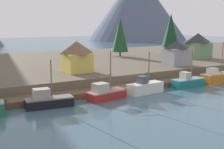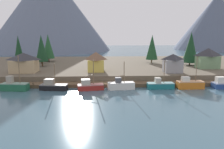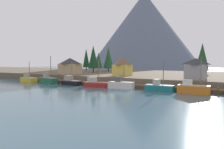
{
  "view_description": "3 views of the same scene",
  "coord_description": "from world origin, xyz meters",
  "px_view_note": "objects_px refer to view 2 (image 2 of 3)",
  "views": [
    {
      "loc": [
        -27.98,
        -44.15,
        12.65
      ],
      "look_at": [
        -0.11,
        3.22,
        3.08
      ],
      "focal_mm": 47.71,
      "sensor_mm": 36.0,
      "label": 1
    },
    {
      "loc": [
        -0.92,
        -58.27,
        14.82
      ],
      "look_at": [
        1.75,
        2.71,
        3.23
      ],
      "focal_mm": 34.64,
      "sensor_mm": 36.0,
      "label": 2
    },
    {
      "loc": [
        32.22,
        -54.93,
        7.71
      ],
      "look_at": [
        -1.0,
        1.81,
        3.58
      ],
      "focal_mm": 35.11,
      "sensor_mm": 36.0,
      "label": 3
    }
  ],
  "objects_px": {
    "fishing_boat_teal": "(160,85)",
    "house_yellow": "(96,61)",
    "fishing_boat_black": "(53,86)",
    "conifer_mid_right": "(41,50)",
    "fishing_boat_orange": "(190,84)",
    "conifer_near_right": "(18,47)",
    "conifer_back_right": "(48,46)",
    "conifer_back_left": "(191,47)",
    "fishing_boat_red": "(90,86)",
    "house_green": "(208,58)",
    "fishing_boat_white": "(121,85)",
    "house_grey": "(173,63)",
    "conifer_mid_left": "(152,47)",
    "house_tan": "(24,62)",
    "conifer_near_left": "(41,48)",
    "fishing_boat_green": "(15,86)"
  },
  "relations": [
    {
      "from": "fishing_boat_teal",
      "to": "house_yellow",
      "type": "xyz_separation_m",
      "value": [
        -17.87,
        14.02,
        4.78
      ]
    },
    {
      "from": "fishing_boat_black",
      "to": "house_yellow",
      "type": "bearing_deg",
      "value": 58.07
    },
    {
      "from": "fishing_boat_orange",
      "to": "conifer_mid_right",
      "type": "relative_size",
      "value": 0.94
    },
    {
      "from": "house_yellow",
      "to": "conifer_near_left",
      "type": "bearing_deg",
      "value": 150.06
    },
    {
      "from": "house_green",
      "to": "conifer_near_right",
      "type": "distance_m",
      "value": 76.45
    },
    {
      "from": "house_tan",
      "to": "conifer_near_left",
      "type": "distance_m",
      "value": 13.57
    },
    {
      "from": "house_green",
      "to": "house_grey",
      "type": "relative_size",
      "value": 1.3
    },
    {
      "from": "fishing_boat_black",
      "to": "conifer_mid_left",
      "type": "bearing_deg",
      "value": 51.07
    },
    {
      "from": "fishing_boat_orange",
      "to": "house_green",
      "type": "distance_m",
      "value": 23.94
    },
    {
      "from": "fishing_boat_orange",
      "to": "conifer_back_left",
      "type": "distance_m",
      "value": 30.26
    },
    {
      "from": "house_green",
      "to": "conifer_back_left",
      "type": "distance_m",
      "value": 9.36
    },
    {
      "from": "conifer_near_right",
      "to": "fishing_boat_white",
      "type": "bearing_deg",
      "value": -43.21
    },
    {
      "from": "conifer_back_right",
      "to": "conifer_back_left",
      "type": "bearing_deg",
      "value": -13.1
    },
    {
      "from": "fishing_boat_black",
      "to": "conifer_mid_right",
      "type": "relative_size",
      "value": 0.79
    },
    {
      "from": "house_yellow",
      "to": "conifer_mid_left",
      "type": "bearing_deg",
      "value": 40.83
    },
    {
      "from": "house_green",
      "to": "conifer_back_right",
      "type": "bearing_deg",
      "value": 160.55
    },
    {
      "from": "fishing_boat_orange",
      "to": "conifer_near_right",
      "type": "bearing_deg",
      "value": 146.42
    },
    {
      "from": "house_green",
      "to": "conifer_back_right",
      "type": "height_order",
      "value": "conifer_back_right"
    },
    {
      "from": "fishing_boat_teal",
      "to": "house_yellow",
      "type": "height_order",
      "value": "house_yellow"
    },
    {
      "from": "fishing_boat_black",
      "to": "conifer_mid_right",
      "type": "height_order",
      "value": "conifer_mid_right"
    },
    {
      "from": "house_grey",
      "to": "conifer_near_right",
      "type": "height_order",
      "value": "conifer_near_right"
    },
    {
      "from": "conifer_mid_left",
      "to": "conifer_back_right",
      "type": "xyz_separation_m",
      "value": [
        -44.95,
        6.58,
        0.12
      ]
    },
    {
      "from": "fishing_boat_red",
      "to": "house_tan",
      "type": "xyz_separation_m",
      "value": [
        -21.73,
        13.69,
        4.66
      ]
    },
    {
      "from": "fishing_boat_green",
      "to": "house_yellow",
      "type": "xyz_separation_m",
      "value": [
        21.13,
        14.33,
        4.57
      ]
    },
    {
      "from": "fishing_boat_white",
      "to": "house_green",
      "type": "distance_m",
      "value": 38.32
    },
    {
      "from": "fishing_boat_white",
      "to": "house_grey",
      "type": "bearing_deg",
      "value": 25.71
    },
    {
      "from": "house_grey",
      "to": "conifer_near_left",
      "type": "distance_m",
      "value": 48.07
    },
    {
      "from": "fishing_boat_teal",
      "to": "fishing_boat_red",
      "type": "bearing_deg",
      "value": -179.73
    },
    {
      "from": "fishing_boat_teal",
      "to": "house_yellow",
      "type": "bearing_deg",
      "value": 140.52
    },
    {
      "from": "conifer_mid_right",
      "to": "conifer_near_right",
      "type": "bearing_deg",
      "value": 158.78
    },
    {
      "from": "fishing_boat_black",
      "to": "fishing_boat_red",
      "type": "xyz_separation_m",
      "value": [
        9.8,
        -0.34,
        -0.01
      ]
    },
    {
      "from": "house_tan",
      "to": "conifer_near_right",
      "type": "relative_size",
      "value": 0.73
    },
    {
      "from": "house_green",
      "to": "house_yellow",
      "type": "distance_m",
      "value": 40.2
    },
    {
      "from": "fishing_boat_green",
      "to": "house_grey",
      "type": "xyz_separation_m",
      "value": [
        45.81,
        11.26,
        4.31
      ]
    },
    {
      "from": "fishing_boat_orange",
      "to": "conifer_back_left",
      "type": "relative_size",
      "value": 0.67
    },
    {
      "from": "house_grey",
      "to": "fishing_boat_red",
      "type": "bearing_deg",
      "value": -156.15
    },
    {
      "from": "fishing_boat_green",
      "to": "conifer_back_right",
      "type": "xyz_separation_m",
      "value": [
        -0.73,
        40.86,
        8.05
      ]
    },
    {
      "from": "conifer_back_left",
      "to": "fishing_boat_orange",
      "type": "bearing_deg",
      "value": -111.7
    },
    {
      "from": "fishing_boat_black",
      "to": "conifer_near_right",
      "type": "relative_size",
      "value": 0.63
    },
    {
      "from": "house_green",
      "to": "conifer_near_right",
      "type": "bearing_deg",
      "value": 165.23
    },
    {
      "from": "fishing_boat_white",
      "to": "conifer_mid_right",
      "type": "xyz_separation_m",
      "value": [
        -30.53,
        34.45,
        6.83
      ]
    },
    {
      "from": "house_grey",
      "to": "conifer_near_left",
      "type": "xyz_separation_m",
      "value": [
        -45.49,
        15.05,
        3.88
      ]
    },
    {
      "from": "conifer_mid_left",
      "to": "conifer_mid_right",
      "type": "bearing_deg",
      "value": 179.78
    },
    {
      "from": "fishing_boat_black",
      "to": "conifer_near_left",
      "type": "distance_m",
      "value": 29.16
    },
    {
      "from": "fishing_boat_white",
      "to": "fishing_boat_black",
      "type": "bearing_deg",
      "value": 172.89
    },
    {
      "from": "fishing_boat_black",
      "to": "conifer_near_right",
      "type": "height_order",
      "value": "conifer_near_right"
    },
    {
      "from": "fishing_boat_orange",
      "to": "conifer_near_right",
      "type": "xyz_separation_m",
      "value": [
        -59.99,
        38.33,
        7.96
      ]
    },
    {
      "from": "conifer_near_left",
      "to": "conifer_mid_right",
      "type": "xyz_separation_m",
      "value": [
        -2.66,
        8.15,
        -1.46
      ]
    },
    {
      "from": "conifer_near_left",
      "to": "conifer_back_right",
      "type": "bearing_deg",
      "value": 94.12
    },
    {
      "from": "fishing_boat_red",
      "to": "conifer_back_left",
      "type": "bearing_deg",
      "value": 26.47
    }
  ]
}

